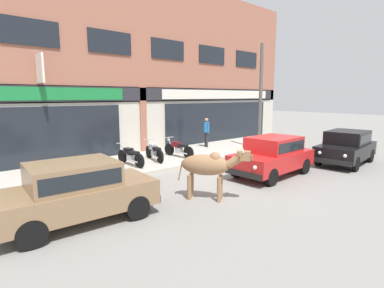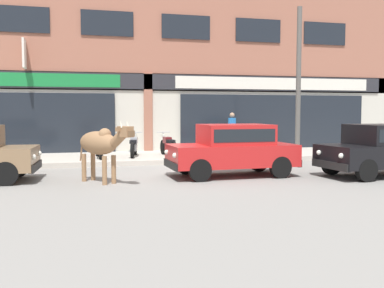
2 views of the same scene
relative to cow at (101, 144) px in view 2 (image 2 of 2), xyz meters
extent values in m
plane|color=gray|center=(2.31, 1.11, -1.01)|extent=(90.00, 90.00, 0.00)
cube|color=#B7AFA3|center=(2.31, 5.18, -0.92)|extent=(19.00, 3.75, 0.17)
cube|color=#9E604C|center=(2.31, 7.34, 4.80)|extent=(23.00, 0.55, 6.25)
cube|color=beige|center=(2.31, 7.34, 0.69)|extent=(23.00, 0.55, 3.40)
cube|color=#28282D|center=(2.31, 7.02, 2.04)|extent=(22.08, 0.08, 0.64)
cube|color=black|center=(-3.44, 7.01, 0.34)|extent=(8.74, 0.10, 2.40)
cube|color=#9E604C|center=(2.31, 7.04, 0.69)|extent=(0.36, 0.12, 3.40)
cube|color=black|center=(8.06, 7.01, 0.34)|extent=(8.74, 0.10, 2.40)
cube|color=silver|center=(8.06, 6.99, 2.04)|extent=(9.20, 0.05, 0.52)
cube|color=black|center=(-2.58, 7.03, 4.35)|extent=(2.09, 0.06, 1.00)
cube|color=black|center=(0.68, 7.03, 4.35)|extent=(2.09, 0.06, 1.00)
cube|color=black|center=(3.94, 7.03, 4.35)|extent=(2.09, 0.06, 1.00)
cube|color=black|center=(7.20, 7.03, 4.35)|extent=(2.09, 0.06, 1.00)
cube|color=black|center=(10.46, 7.03, 4.35)|extent=(2.09, 0.06, 1.00)
cube|color=silver|center=(-2.46, 6.61, 2.99)|extent=(0.08, 0.80, 1.10)
ellipsoid|color=#936B47|center=(-0.06, 0.08, 0.01)|extent=(1.21, 1.45, 0.60)
sphere|color=#936B47|center=(0.10, -0.15, 0.24)|extent=(0.32, 0.32, 0.32)
cylinder|color=#936B47|center=(0.31, -0.20, -0.65)|extent=(0.12, 0.12, 0.72)
cylinder|color=#936B47|center=(0.07, -0.36, -0.65)|extent=(0.12, 0.12, 0.72)
cylinder|color=#936B47|center=(-0.18, 0.52, -0.65)|extent=(0.12, 0.12, 0.72)
cylinder|color=#936B47|center=(-0.42, 0.36, -0.65)|extent=(0.12, 0.12, 0.72)
cylinder|color=#936B47|center=(0.40, -0.60, 0.16)|extent=(0.46, 0.52, 0.43)
cube|color=#936B47|center=(0.55, -0.81, 0.33)|extent=(0.38, 0.42, 0.26)
cube|color=brown|center=(0.65, -0.96, 0.29)|extent=(0.21, 0.21, 0.14)
cone|color=beige|center=(0.61, -0.72, 0.51)|extent=(0.11, 0.13, 0.19)
cone|color=beige|center=(0.44, -0.84, 0.51)|extent=(0.11, 0.13, 0.19)
cube|color=#936B47|center=(0.64, -0.66, 0.39)|extent=(0.14, 0.11, 0.10)
cube|color=#936B47|center=(0.37, -0.84, 0.39)|extent=(0.14, 0.11, 0.10)
cylinder|color=#936B47|center=(-0.47, 0.70, -0.21)|extent=(0.12, 0.16, 0.60)
cylinder|color=black|center=(-2.19, 1.57, -0.71)|extent=(0.61, 0.22, 0.60)
cylinder|color=black|center=(-2.28, 0.13, -0.71)|extent=(0.61, 0.22, 0.60)
cube|color=black|center=(-1.66, 0.81, -0.63)|extent=(0.22, 1.52, 0.20)
sphere|color=silver|center=(-1.60, 1.29, -0.33)|extent=(0.14, 0.14, 0.14)
sphere|color=silver|center=(-1.66, 0.33, -0.33)|extent=(0.14, 0.14, 0.14)
cylinder|color=black|center=(6.67, -1.55, -0.71)|extent=(0.61, 0.23, 0.60)
cylinder|color=black|center=(6.54, -0.12, -0.71)|extent=(0.61, 0.23, 0.60)
cube|color=black|center=(7.75, -0.73, -0.41)|extent=(3.63, 1.91, 0.60)
cube|color=black|center=(6.02, -0.89, -0.63)|extent=(0.26, 1.52, 0.20)
sphere|color=silver|center=(6.04, -1.37, -0.33)|extent=(0.14, 0.14, 0.14)
sphere|color=silver|center=(5.95, -0.41, -0.33)|extent=(0.14, 0.14, 0.14)
cylinder|color=black|center=(2.50, -0.45, -0.71)|extent=(0.60, 0.20, 0.60)
cylinder|color=black|center=(2.46, 0.99, -0.71)|extent=(0.60, 0.20, 0.60)
cylinder|color=black|center=(4.80, -0.39, -0.71)|extent=(0.60, 0.20, 0.60)
cylinder|color=black|center=(4.76, 1.05, -0.71)|extent=(0.60, 0.20, 0.60)
cube|color=red|center=(3.63, 0.30, -0.41)|extent=(3.54, 1.69, 0.60)
cube|color=red|center=(3.73, 0.30, 0.17)|extent=(1.94, 1.49, 0.56)
cube|color=black|center=(3.73, 0.30, 0.17)|extent=(1.78, 1.50, 0.35)
cube|color=black|center=(1.90, 0.26, -0.63)|extent=(0.16, 1.52, 0.20)
cube|color=black|center=(5.36, 0.34, -0.63)|extent=(0.16, 1.52, 0.20)
sphere|color=silver|center=(1.88, -0.23, -0.33)|extent=(0.14, 0.14, 0.14)
sphere|color=silver|center=(1.86, 0.73, -0.33)|extent=(0.14, 0.14, 0.14)
cube|color=red|center=(5.40, -0.15, -0.31)|extent=(0.03, 0.16, 0.14)
cube|color=red|center=(5.37, 0.84, -0.31)|extent=(0.03, 0.16, 0.14)
cylinder|color=black|center=(0.13, 5.29, -0.56)|extent=(0.13, 0.56, 0.56)
cylinder|color=black|center=(0.19, 4.04, -0.56)|extent=(0.13, 0.56, 0.56)
cube|color=#B2B5BA|center=(0.17, 4.64, -0.52)|extent=(0.22, 0.33, 0.24)
cube|color=black|center=(0.16, 4.80, -0.26)|extent=(0.26, 0.41, 0.24)
cube|color=black|center=(0.18, 4.40, -0.28)|extent=(0.24, 0.53, 0.12)
cylinder|color=#B2B5BA|center=(0.14, 5.23, -0.26)|extent=(0.05, 0.27, 0.59)
cylinder|color=#B2B5BA|center=(0.14, 5.27, 0.02)|extent=(0.52, 0.06, 0.03)
sphere|color=silver|center=(0.13, 5.33, -0.10)|extent=(0.12, 0.12, 0.12)
cylinder|color=#B2B5BA|center=(0.07, 4.28, -0.60)|extent=(0.08, 0.48, 0.06)
cylinder|color=black|center=(1.56, 5.43, -0.56)|extent=(0.21, 0.57, 0.56)
cylinder|color=black|center=(1.30, 4.21, -0.56)|extent=(0.21, 0.57, 0.56)
cube|color=#B2B5BA|center=(1.43, 4.80, -0.52)|extent=(0.26, 0.35, 0.24)
cube|color=#A8AAB2|center=(1.46, 4.96, -0.26)|extent=(0.32, 0.44, 0.24)
cube|color=black|center=(1.38, 4.57, -0.28)|extent=(0.32, 0.55, 0.12)
cylinder|color=#B2B5BA|center=(1.55, 5.37, -0.26)|extent=(0.09, 0.27, 0.59)
cylinder|color=#B2B5BA|center=(1.55, 5.41, 0.02)|extent=(0.52, 0.14, 0.03)
sphere|color=silver|center=(1.57, 5.47, -0.10)|extent=(0.12, 0.12, 0.12)
cylinder|color=#B2B5BA|center=(1.24, 4.47, -0.60)|extent=(0.16, 0.48, 0.06)
cylinder|color=black|center=(2.63, 5.30, -0.56)|extent=(0.16, 0.57, 0.56)
cylinder|color=black|center=(2.76, 4.06, -0.56)|extent=(0.16, 0.57, 0.56)
cube|color=#B2B5BA|center=(2.70, 4.66, -0.52)|extent=(0.23, 0.34, 0.24)
cube|color=maroon|center=(2.68, 4.82, -0.26)|extent=(0.28, 0.42, 0.24)
cube|color=black|center=(2.72, 4.43, -0.28)|extent=(0.27, 0.54, 0.12)
cylinder|color=#B2B5BA|center=(2.63, 5.25, -0.26)|extent=(0.07, 0.27, 0.59)
cylinder|color=#B2B5BA|center=(2.63, 5.29, 0.02)|extent=(0.52, 0.09, 0.03)
sphere|color=silver|center=(2.62, 5.34, -0.10)|extent=(0.12, 0.12, 0.12)
cylinder|color=#B2B5BA|center=(2.63, 4.29, -0.60)|extent=(0.11, 0.48, 0.06)
cylinder|color=#2D2D33|center=(5.56, 5.73, -0.43)|extent=(0.11, 0.11, 0.82)
cylinder|color=#2D2D33|center=(5.61, 5.90, -0.43)|extent=(0.11, 0.11, 0.82)
cylinder|color=#236BB7|center=(5.58, 5.81, 0.26)|extent=(0.32, 0.32, 0.56)
cylinder|color=#236BB7|center=(5.52, 5.61, 0.24)|extent=(0.08, 0.08, 0.56)
cylinder|color=#236BB7|center=(5.64, 6.02, 0.24)|extent=(0.08, 0.08, 0.56)
sphere|color=tan|center=(5.58, 5.81, 0.66)|extent=(0.20, 0.20, 0.20)
cylinder|color=#595651|center=(7.39, 3.61, 1.90)|extent=(0.18, 0.18, 5.47)
camera|label=1|loc=(-5.87, -5.90, 1.96)|focal=28.00mm
camera|label=2|loc=(-0.57, -11.59, 0.83)|focal=42.00mm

